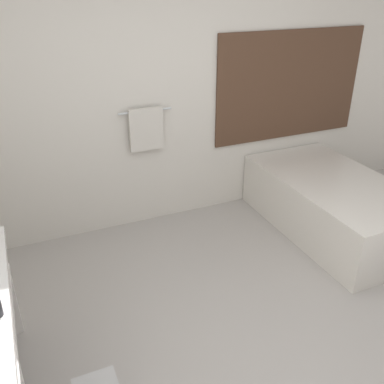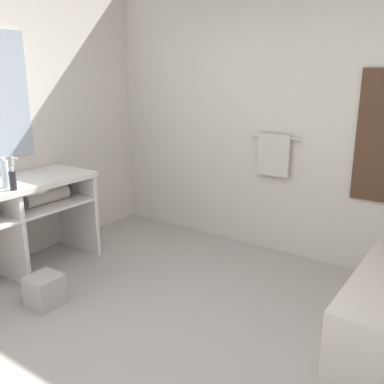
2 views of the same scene
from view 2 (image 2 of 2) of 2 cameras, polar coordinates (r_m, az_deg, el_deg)
name	(u,v)px [view 2 (image 2 of 2)]	position (r m, az deg, el deg)	size (l,w,h in m)	color
ground_plane	(155,383)	(2.73, -4.90, -24.09)	(16.00, 16.00, 0.00)	#A8A39E
wall_back_with_blinds	(315,118)	(4.06, 16.02, 9.46)	(7.40, 0.13, 2.70)	silver
vanity_counter	(6,210)	(3.94, -23.53, -2.16)	(0.60, 1.60, 0.85)	white
sink_faucet	(13,167)	(4.11, -22.71, 3.13)	(0.09, 0.04, 0.18)	silver
water_bottle_2	(5,174)	(3.72, -23.67, 2.25)	(0.06, 0.06, 0.24)	silver
soap_dispenser	(13,180)	(3.63, -22.79, 1.45)	(0.05, 0.05, 0.18)	#28282D
waste_bin	(45,290)	(3.57, -19.02, -12.28)	(0.24, 0.24, 0.24)	#B2B2B2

